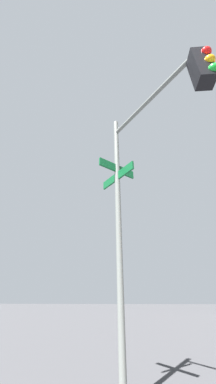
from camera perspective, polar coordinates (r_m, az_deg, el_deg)
traffic_signal_near at (r=3.98m, az=12.51°, el=12.53°), size 2.46×2.07×5.63m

